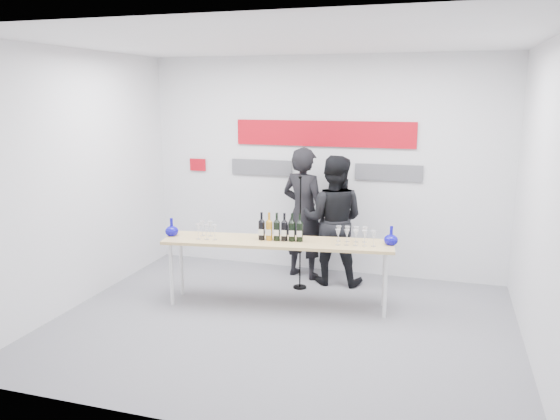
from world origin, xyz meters
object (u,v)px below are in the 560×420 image
Objects in this scene: tasting_table at (278,246)px; presenter_left at (304,213)px; presenter_right at (333,220)px; mic_stand at (300,254)px.

presenter_left is (0.02, 1.12, 0.15)m from tasting_table.
presenter_left is 0.45m from presenter_right.
tasting_table is 1.52× the size of presenter_left.
presenter_right is (0.43, -0.12, -0.04)m from presenter_left.
tasting_table is at bearing -103.41° from mic_stand.
presenter_right is (0.46, 1.00, 0.11)m from tasting_table.
tasting_table is at bearing 107.67° from presenter_left.
mic_stand is at bearing 41.95° from presenter_right.
presenter_right reaches higher than mic_stand.
mic_stand is at bearing 73.31° from tasting_table.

